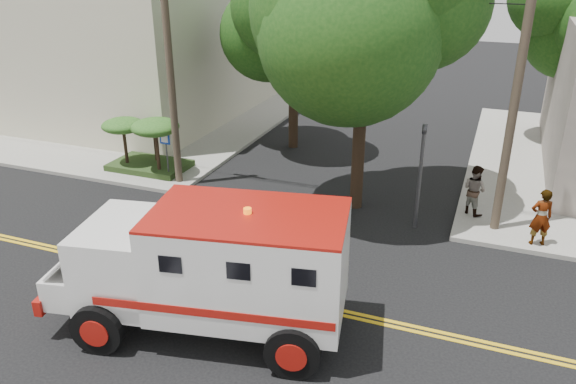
% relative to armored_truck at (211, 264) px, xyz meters
% --- Properties ---
extents(ground, '(100.00, 100.00, 0.00)m').
position_rel_armored_truck_xyz_m(ground, '(-0.10, 1.75, -1.85)').
color(ground, black).
rests_on(ground, ground).
extents(sidewalk_nw, '(17.00, 17.00, 0.15)m').
position_rel_armored_truck_xyz_m(sidewalk_nw, '(-13.60, 15.25, -1.77)').
color(sidewalk_nw, gray).
rests_on(sidewalk_nw, ground).
extents(building_left, '(16.00, 14.00, 10.00)m').
position_rel_armored_truck_xyz_m(building_left, '(-15.60, 16.75, 3.30)').
color(building_left, beige).
rests_on(building_left, sidewalk_nw).
extents(utility_pole_left, '(0.28, 0.28, 9.00)m').
position_rel_armored_truck_xyz_m(utility_pole_left, '(-5.70, 7.75, 2.65)').
color(utility_pole_left, '#382D23').
rests_on(utility_pole_left, ground).
extents(utility_pole_right, '(0.28, 0.28, 9.00)m').
position_rel_armored_truck_xyz_m(utility_pole_right, '(6.20, 7.95, 2.65)').
color(utility_pole_right, '#382D23').
rests_on(utility_pole_right, ground).
extents(tree_main, '(6.08, 5.70, 9.85)m').
position_rel_armored_truck_xyz_m(tree_main, '(1.84, 7.96, 5.35)').
color(tree_main, black).
rests_on(tree_main, ground).
extents(tree_left, '(4.48, 4.20, 7.70)m').
position_rel_armored_truck_xyz_m(tree_left, '(-2.77, 13.54, 3.88)').
color(tree_left, black).
rests_on(tree_left, ground).
extents(traffic_signal, '(0.15, 0.18, 3.60)m').
position_rel_armored_truck_xyz_m(traffic_signal, '(3.70, 7.35, 0.38)').
color(traffic_signal, '#3F3F42').
rests_on(traffic_signal, ground).
extents(accessibility_sign, '(0.45, 0.10, 2.02)m').
position_rel_armored_truck_xyz_m(accessibility_sign, '(-6.30, 7.93, -0.48)').
color(accessibility_sign, '#3F3F42').
rests_on(accessibility_sign, ground).
extents(palm_planter, '(3.52, 2.63, 2.36)m').
position_rel_armored_truck_xyz_m(palm_planter, '(-7.53, 8.38, -0.20)').
color(palm_planter, '#1E3314').
rests_on(palm_planter, sidewalk_nw).
extents(armored_truck, '(7.49, 3.93, 3.25)m').
position_rel_armored_truck_xyz_m(armored_truck, '(0.00, 0.00, 0.00)').
color(armored_truck, silver).
rests_on(armored_truck, ground).
extents(pedestrian_a, '(0.78, 0.64, 1.85)m').
position_rel_armored_truck_xyz_m(pedestrian_a, '(7.47, 7.25, -0.77)').
color(pedestrian_a, gray).
rests_on(pedestrian_a, sidewalk_ne).
extents(pedestrian_b, '(1.09, 1.05, 1.77)m').
position_rel_armored_truck_xyz_m(pedestrian_b, '(5.40, 8.86, -0.81)').
color(pedestrian_b, gray).
rests_on(pedestrian_b, sidewalk_ne).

